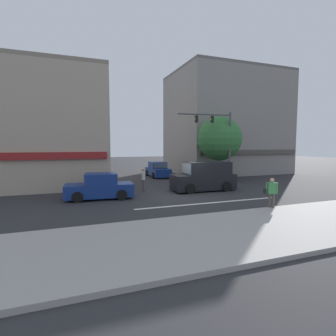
# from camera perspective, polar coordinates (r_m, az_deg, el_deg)

# --- Properties ---
(ground_plane) EXTENTS (120.00, 120.00, 0.00)m
(ground_plane) POSITION_cam_1_polar(r_m,az_deg,el_deg) (18.49, 3.84, -5.39)
(ground_plane) COLOR #2B2B2D
(lane_marking_stripe) EXTENTS (9.00, 0.24, 0.01)m
(lane_marking_stripe) POSITION_cam_1_polar(r_m,az_deg,el_deg) (15.43, 9.25, -7.49)
(lane_marking_stripe) COLOR silver
(lane_marking_stripe) RESTS_ON ground
(sidewalk_curb) EXTENTS (40.00, 5.00, 0.16)m
(sidewalk_curb) POSITION_cam_1_polar(r_m,az_deg,el_deg) (11.48, 21.99, -11.73)
(sidewalk_curb) COLOR #9E9993
(sidewalk_curb) RESTS_ON ground
(building_left_block) EXTENTS (11.16, 11.75, 9.40)m
(building_left_block) POSITION_cam_1_polar(r_m,az_deg,el_deg) (25.53, -27.00, 7.51)
(building_left_block) COLOR tan
(building_left_block) RESTS_ON ground
(building_right_corner) EXTENTS (12.85, 10.15, 12.09)m
(building_right_corner) POSITION_cam_1_polar(r_m,az_deg,el_deg) (33.80, 12.34, 9.43)
(building_right_corner) COLOR gray
(building_right_corner) RESTS_ON ground
(street_tree) EXTENTS (4.17, 4.17, 6.05)m
(street_tree) POSITION_cam_1_polar(r_m,az_deg,el_deg) (25.34, 11.15, 6.28)
(street_tree) COLOR #4C3823
(street_tree) RESTS_ON ground
(utility_pole_near_left) EXTENTS (1.40, 0.22, 7.70)m
(utility_pole_near_left) POSITION_cam_1_polar(r_m,az_deg,el_deg) (20.60, -21.53, 6.50)
(utility_pole_near_left) COLOR brown
(utility_pole_near_left) RESTS_ON ground
(traffic_light_mast) EXTENTS (4.86, 0.71, 6.20)m
(traffic_light_mast) POSITION_cam_1_polar(r_m,az_deg,el_deg) (23.42, 11.17, 6.95)
(traffic_light_mast) COLOR #47474C
(traffic_light_mast) RESTS_ON ground
(van_waiting_far) EXTENTS (4.65, 2.13, 2.11)m
(van_waiting_far) POSITION_cam_1_polar(r_m,az_deg,el_deg) (19.39, 7.90, -1.94)
(van_waiting_far) COLOR black
(van_waiting_far) RESTS_ON ground
(sedan_crossing_center) EXTENTS (4.21, 2.09, 1.58)m
(sedan_crossing_center) POSITION_cam_1_polar(r_m,az_deg,el_deg) (16.85, -14.64, -4.10)
(sedan_crossing_center) COLOR navy
(sedan_crossing_center) RESTS_ON ground
(sedan_parked_curbside) EXTENTS (1.94, 4.13, 1.58)m
(sedan_parked_curbside) POSITION_cam_1_polar(r_m,az_deg,el_deg) (27.75, -2.25, -0.46)
(sedan_parked_curbside) COLOR navy
(sedan_parked_curbside) RESTS_ON ground
(pedestrian_foreground_with_bag) EXTENTS (0.62, 0.54, 1.67)m
(pedestrian_foreground_with_bag) POSITION_cam_1_polar(r_m,az_deg,el_deg) (14.34, 21.54, -4.87)
(pedestrian_foreground_with_bag) COLOR #4C4742
(pedestrian_foreground_with_bag) RESTS_ON ground
(pedestrian_mid_crossing) EXTENTS (0.28, 0.56, 1.67)m
(pedestrian_mid_crossing) POSITION_cam_1_polar(r_m,az_deg,el_deg) (18.87, -5.37, -2.28)
(pedestrian_mid_crossing) COLOR #4C4742
(pedestrian_mid_crossing) RESTS_ON ground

